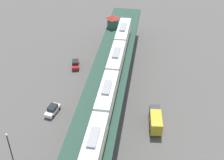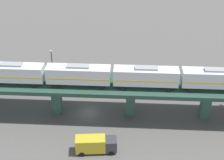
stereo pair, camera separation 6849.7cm
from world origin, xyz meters
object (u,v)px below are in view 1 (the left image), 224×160
object	(u,v)px
signal_hut	(113,21)
street_car_red	(76,64)
subway_train	(112,76)
street_car_white	(53,110)
street_lamp	(9,145)
delivery_truck	(156,120)

from	to	relation	value
signal_hut	street_car_red	bearing A→B (deg)	49.34
subway_train	street_car_red	distance (m)	23.44
street_car_white	street_lamp	size ratio (longest dim) A/B	0.67
street_lamp	street_car_red	bearing A→B (deg)	-96.40
street_car_red	delivery_truck	world-z (taller)	delivery_truck
subway_train	delivery_truck	world-z (taller)	subway_train
subway_train	signal_hut	bearing A→B (deg)	-82.01
street_car_white	street_lamp	distance (m)	14.72
street_car_white	signal_hut	bearing A→B (deg)	-107.34
subway_train	street_car_white	world-z (taller)	subway_train
subway_train	street_car_white	xyz separation A→B (m)	(12.97, 1.57, -9.31)
delivery_truck	street_car_white	bearing A→B (deg)	-2.07
signal_hut	delivery_truck	bearing A→B (deg)	114.04
delivery_truck	signal_hut	bearing A→B (deg)	-65.96
subway_train	street_lamp	bearing A→B (deg)	43.77
signal_hut	street_lamp	size ratio (longest dim) A/B	0.49
street_car_white	street_car_red	distance (m)	19.05
street_car_red	street_lamp	xyz separation A→B (m)	(3.70, 33.04, 3.17)
street_car_white	delivery_truck	distance (m)	22.50
subway_train	signal_hut	world-z (taller)	subway_train
delivery_truck	street_car_red	bearing A→B (deg)	-42.00
street_lamp	street_car_white	bearing A→B (deg)	-103.20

